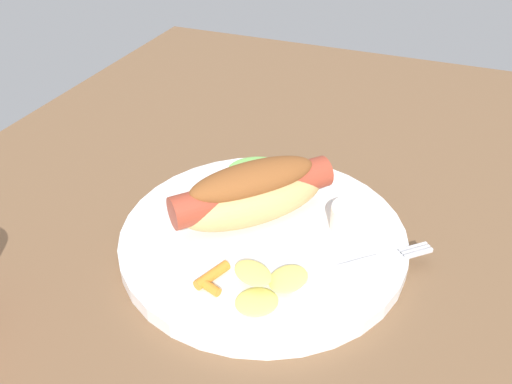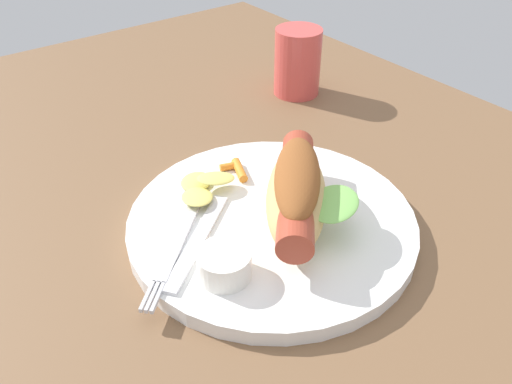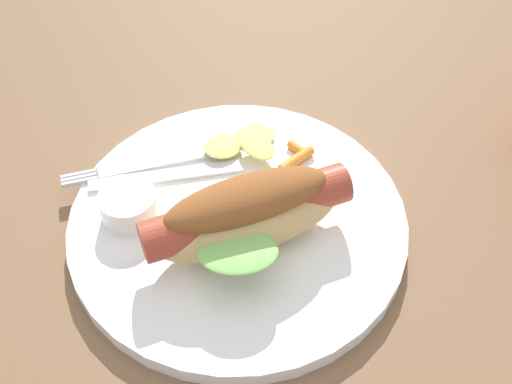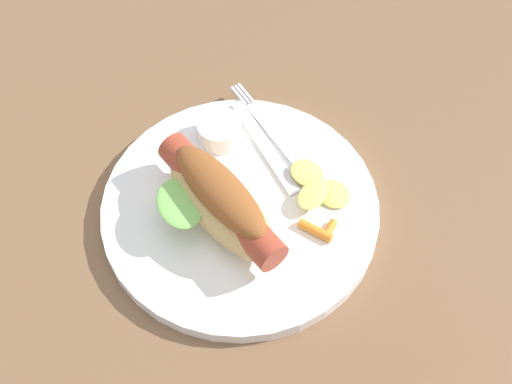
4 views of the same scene
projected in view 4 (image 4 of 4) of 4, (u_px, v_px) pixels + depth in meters
ground_plane at (269, 199)px, 81.31cm from camera, size 120.00×90.00×1.80cm
plate at (240, 210)px, 78.52cm from camera, size 28.34×28.34×1.60cm
hot_dog at (220, 201)px, 74.36cm from camera, size 15.34×14.58×6.46cm
sauce_ramekin at (219, 131)px, 81.60cm from camera, size 4.71×4.71×2.52cm
fork at (272, 131)px, 82.91cm from camera, size 10.80×11.65×0.40cm
knife at (265, 147)px, 81.80cm from camera, size 9.32×11.68×0.36cm
chips_pile at (318, 187)px, 78.25cm from camera, size 7.82×7.52×1.73cm
carrot_garnish at (320, 230)px, 75.77cm from camera, size 3.94×2.65×0.95cm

